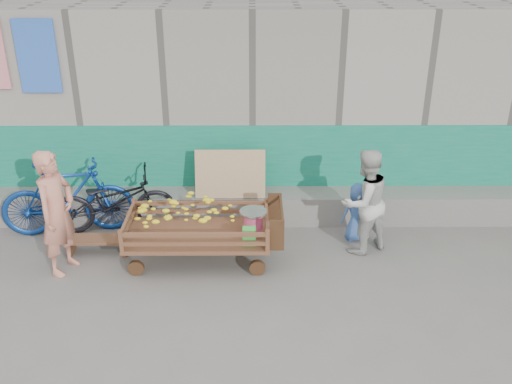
{
  "coord_description": "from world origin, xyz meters",
  "views": [
    {
      "loc": [
        0.63,
        -5.22,
        4.04
      ],
      "look_at": [
        0.66,
        1.2,
        1.0
      ],
      "focal_mm": 40.0,
      "sensor_mm": 36.0,
      "label": 1
    }
  ],
  "objects_px": {
    "banana_cart": "(195,222)",
    "vendor_man": "(57,213)",
    "bench": "(98,242)",
    "woman": "(364,202)",
    "child": "(357,212)",
    "bicycle_blue": "(68,198)",
    "bicycle_dark": "(114,201)"
  },
  "relations": [
    {
      "from": "bench",
      "to": "child",
      "type": "bearing_deg",
      "value": 5.76
    },
    {
      "from": "banana_cart",
      "to": "vendor_man",
      "type": "distance_m",
      "value": 1.69
    },
    {
      "from": "woman",
      "to": "bicycle_dark",
      "type": "distance_m",
      "value": 3.5
    },
    {
      "from": "banana_cart",
      "to": "bench",
      "type": "relative_size",
      "value": 2.2
    },
    {
      "from": "vendor_man",
      "to": "woman",
      "type": "relative_size",
      "value": 1.12
    },
    {
      "from": "child",
      "to": "bicycle_dark",
      "type": "bearing_deg",
      "value": -20.89
    },
    {
      "from": "banana_cart",
      "to": "bicycle_blue",
      "type": "height_order",
      "value": "bicycle_blue"
    },
    {
      "from": "vendor_man",
      "to": "bicycle_dark",
      "type": "relative_size",
      "value": 0.93
    },
    {
      "from": "bicycle_dark",
      "to": "bicycle_blue",
      "type": "height_order",
      "value": "bicycle_blue"
    },
    {
      "from": "banana_cart",
      "to": "bench",
      "type": "distance_m",
      "value": 1.41
    },
    {
      "from": "banana_cart",
      "to": "woman",
      "type": "height_order",
      "value": "woman"
    },
    {
      "from": "banana_cart",
      "to": "vendor_man",
      "type": "height_order",
      "value": "vendor_man"
    },
    {
      "from": "woman",
      "to": "child",
      "type": "bearing_deg",
      "value": -111.95
    },
    {
      "from": "woman",
      "to": "bicycle_blue",
      "type": "distance_m",
      "value": 4.09
    },
    {
      "from": "banana_cart",
      "to": "vendor_man",
      "type": "relative_size",
      "value": 1.23
    },
    {
      "from": "bench",
      "to": "bicycle_blue",
      "type": "bearing_deg",
      "value": 132.5
    },
    {
      "from": "banana_cart",
      "to": "woman",
      "type": "xyz_separation_m",
      "value": [
        2.21,
        0.28,
        0.15
      ]
    },
    {
      "from": "banana_cart",
      "to": "woman",
      "type": "relative_size",
      "value": 1.38
    },
    {
      "from": "woman",
      "to": "banana_cart",
      "type": "bearing_deg",
      "value": -21.34
    },
    {
      "from": "child",
      "to": "bicycle_blue",
      "type": "distance_m",
      "value": 4.04
    },
    {
      "from": "bicycle_blue",
      "to": "woman",
      "type": "bearing_deg",
      "value": -105.98
    },
    {
      "from": "child",
      "to": "bench",
      "type": "bearing_deg",
      "value": -10.26
    },
    {
      "from": "banana_cart",
      "to": "bicycle_dark",
      "type": "distance_m",
      "value": 1.5
    },
    {
      "from": "bicycle_dark",
      "to": "bicycle_blue",
      "type": "bearing_deg",
      "value": 88.39
    },
    {
      "from": "banana_cart",
      "to": "bicycle_blue",
      "type": "bearing_deg",
      "value": 157.53
    },
    {
      "from": "bicycle_dark",
      "to": "bicycle_blue",
      "type": "distance_m",
      "value": 0.63
    },
    {
      "from": "woman",
      "to": "vendor_man",
      "type": "bearing_deg",
      "value": -21.54
    },
    {
      "from": "child",
      "to": "bicycle_dark",
      "type": "xyz_separation_m",
      "value": [
        -3.41,
        0.29,
        0.03
      ]
    },
    {
      "from": "banana_cart",
      "to": "bicycle_dark",
      "type": "xyz_separation_m",
      "value": [
        -1.23,
        0.85,
        -0.12
      ]
    },
    {
      "from": "woman",
      "to": "bicycle_dark",
      "type": "height_order",
      "value": "woman"
    },
    {
      "from": "vendor_man",
      "to": "child",
      "type": "distance_m",
      "value": 3.93
    },
    {
      "from": "child",
      "to": "bicycle_dark",
      "type": "height_order",
      "value": "bicycle_dark"
    }
  ]
}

